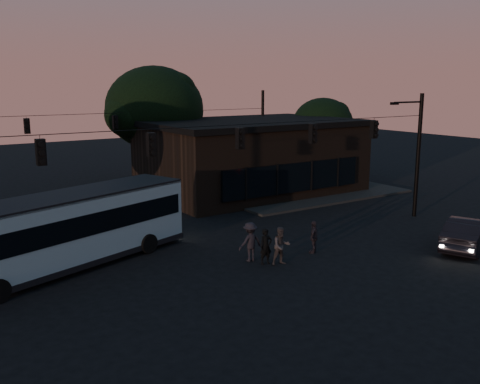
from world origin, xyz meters
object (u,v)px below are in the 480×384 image
bus (68,227)px  pedestrian_b (281,246)px  pedestrian_c (314,237)px  pedestrian_a (266,246)px  building (251,156)px  pedestrian_d (250,242)px  car (468,233)px

bus → pedestrian_b: size_ratio=6.86×
pedestrian_b → pedestrian_c: bearing=23.7°
pedestrian_a → pedestrian_b: bearing=-35.0°
pedestrian_a → building: bearing=63.3°
pedestrian_a → pedestrian_b: (0.53, -0.46, 0.05)m
building → pedestrian_c: building is taller
pedestrian_b → pedestrian_c: size_ratio=1.09×
pedestrian_c → pedestrian_d: pedestrian_d is taller
pedestrian_c → bus: bearing=-56.2°
building → bus: size_ratio=1.28×
pedestrian_a → car: bearing=-15.2°
bus → pedestrian_d: bearing=-46.7°
pedestrian_d → pedestrian_b: bearing=126.1°
car → pedestrian_a: (-9.71, 3.75, 0.03)m
bus → pedestrian_a: bearing=-49.9°
bus → pedestrian_d: 8.18m
building → pedestrian_d: bearing=-125.0°
building → car: bearing=-87.6°
bus → pedestrian_b: bus is taller
car → pedestrian_b: size_ratio=2.76×
pedestrian_a → pedestrian_b: pedestrian_b is taller
building → bus: 19.07m
pedestrian_a → pedestrian_b: 0.70m
building → pedestrian_b: (-8.44, -14.49, -1.83)m
building → pedestrian_b: building is taller
car → pedestrian_c: pedestrian_c is taller
car → pedestrian_d: 11.02m
building → pedestrian_b: 16.87m
pedestrian_a → pedestrian_d: size_ratio=0.90×
car → pedestrian_d: bearing=44.2°
bus → car: size_ratio=2.48×
pedestrian_a → pedestrian_d: (-0.35, 0.74, 0.10)m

